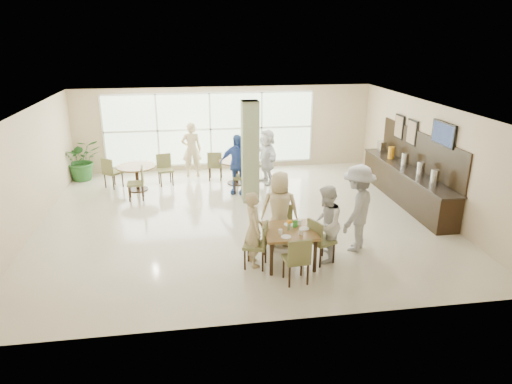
{
  "coord_description": "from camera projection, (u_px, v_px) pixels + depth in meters",
  "views": [
    {
      "loc": [
        -1.25,
        -10.78,
        4.53
      ],
      "look_at": [
        0.2,
        -1.2,
        1.1
      ],
      "focal_mm": 32.0,
      "sensor_mm": 36.0,
      "label": 1
    }
  ],
  "objects": [
    {
      "name": "ground",
      "position": [
        241.0,
        217.0,
        11.74
      ],
      "size": [
        10.0,
        10.0,
        0.0
      ],
      "primitive_type": "plane",
      "color": "beige",
      "rests_on": "ground"
    },
    {
      "name": "potted_plant",
      "position": [
        82.0,
        160.0,
        14.49
      ],
      "size": [
        1.49,
        1.49,
        1.33
      ],
      "primitive_type": "imported",
      "rotation": [
        0.0,
        0.0,
        0.29
      ],
      "color": "#276026",
      "rests_on": "ground"
    },
    {
      "name": "chairs_main_table",
      "position": [
        289.0,
        243.0,
        9.24
      ],
      "size": [
        1.96,
        1.95,
        0.95
      ],
      "color": "olive",
      "rests_on": "ground"
    },
    {
      "name": "round_table_left",
      "position": [
        137.0,
        171.0,
        13.57
      ],
      "size": [
        1.16,
        1.16,
        0.75
      ],
      "color": "brown",
      "rests_on": "ground"
    },
    {
      "name": "buffet_counter",
      "position": [
        406.0,
        182.0,
        12.68
      ],
      "size": [
        0.64,
        4.7,
        1.95
      ],
      "color": "black",
      "rests_on": "ground"
    },
    {
      "name": "column",
      "position": [
        250.0,
        152.0,
        12.44
      ],
      "size": [
        0.45,
        0.45,
        2.8
      ],
      "primitive_type": "cube",
      "color": "#737F58",
      "rests_on": "ground"
    },
    {
      "name": "teen_right",
      "position": [
        326.0,
        224.0,
        9.29
      ],
      "size": [
        0.87,
        0.97,
        1.62
      ],
      "primitive_type": "imported",
      "rotation": [
        0.0,
        0.0,
        -1.97
      ],
      "color": "white",
      "rests_on": "ground"
    },
    {
      "name": "teen_standing",
      "position": [
        357.0,
        208.0,
        9.73
      ],
      "size": [
        1.32,
        1.4,
        1.91
      ],
      "primitive_type": "imported",
      "rotation": [
        0.0,
        0.0,
        -2.25
      ],
      "color": "#ABABAE",
      "rests_on": "ground"
    },
    {
      "name": "adult_a",
      "position": [
        237.0,
        164.0,
        13.21
      ],
      "size": [
        1.17,
        0.9,
        1.76
      ],
      "primitive_type": "imported",
      "rotation": [
        0.0,
        0.0,
        -0.34
      ],
      "color": "#3B5CB1",
      "rests_on": "ground"
    },
    {
      "name": "framed_art_b",
      "position": [
        399.0,
        127.0,
        13.49
      ],
      "size": [
        0.05,
        0.55,
        0.7
      ],
      "color": "black",
      "rests_on": "ground"
    },
    {
      "name": "main_table",
      "position": [
        289.0,
        234.0,
        9.21
      ],
      "size": [
        1.04,
        1.04,
        0.75
      ],
      "color": "brown",
      "rests_on": "ground"
    },
    {
      "name": "framed_art_a",
      "position": [
        412.0,
        132.0,
        12.74
      ],
      "size": [
        0.05,
        0.55,
        0.7
      ],
      "color": "black",
      "rests_on": "ground"
    },
    {
      "name": "round_table_right",
      "position": [
        237.0,
        166.0,
        14.16
      ],
      "size": [
        1.11,
        1.11,
        0.75
      ],
      "color": "brown",
      "rests_on": "ground"
    },
    {
      "name": "teen_far",
      "position": [
        280.0,
        209.0,
        9.97
      ],
      "size": [
        0.91,
        0.61,
        1.7
      ],
      "primitive_type": "imported",
      "rotation": [
        0.0,
        0.0,
        2.94
      ],
      "color": "#CAB587",
      "rests_on": "ground"
    },
    {
      "name": "room_shell",
      "position": [
        241.0,
        153.0,
        11.17
      ],
      "size": [
        10.0,
        10.0,
        10.0
      ],
      "color": "white",
      "rests_on": "ground"
    },
    {
      "name": "adult_standing",
      "position": [
        192.0,
        150.0,
        14.77
      ],
      "size": [
        0.67,
        0.45,
        1.79
      ],
      "primitive_type": "imported",
      "rotation": [
        0.0,
        0.0,
        3.17
      ],
      "color": "#CAB587",
      "rests_on": "ground"
    },
    {
      "name": "wall_tv",
      "position": [
        443.0,
        134.0,
        11.15
      ],
      "size": [
        0.06,
        1.0,
        0.58
      ],
      "color": "black",
      "rests_on": "ground"
    },
    {
      "name": "chairs_table_right",
      "position": [
        238.0,
        168.0,
        14.22
      ],
      "size": [
        1.92,
        1.86,
        0.95
      ],
      "color": "olive",
      "rests_on": "ground"
    },
    {
      "name": "teen_left",
      "position": [
        253.0,
        229.0,
        9.13
      ],
      "size": [
        0.45,
        0.62,
        1.57
      ],
      "primitive_type": "imported",
      "rotation": [
        0.0,
        0.0,
        1.7
      ],
      "color": "#CAB587",
      "rests_on": "ground"
    },
    {
      "name": "chairs_table_left",
      "position": [
        138.0,
        175.0,
        13.57
      ],
      "size": [
        2.14,
        1.73,
        0.95
      ],
      "color": "olive",
      "rests_on": "ground"
    },
    {
      "name": "window_bank",
      "position": [
        210.0,
        129.0,
        15.35
      ],
      "size": [
        7.0,
        0.04,
        7.0
      ],
      "color": "silver",
      "rests_on": "ground"
    },
    {
      "name": "tabletop_clutter",
      "position": [
        292.0,
        227.0,
        9.14
      ],
      "size": [
        0.66,
        0.78,
        0.21
      ],
      "color": "white",
      "rests_on": "main_table"
    },
    {
      "name": "adult_b",
      "position": [
        267.0,
        157.0,
        14.12
      ],
      "size": [
        1.09,
        1.71,
        1.7
      ],
      "primitive_type": "imported",
      "rotation": [
        0.0,
        0.0,
        -1.29
      ],
      "color": "white",
      "rests_on": "ground"
    }
  ]
}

